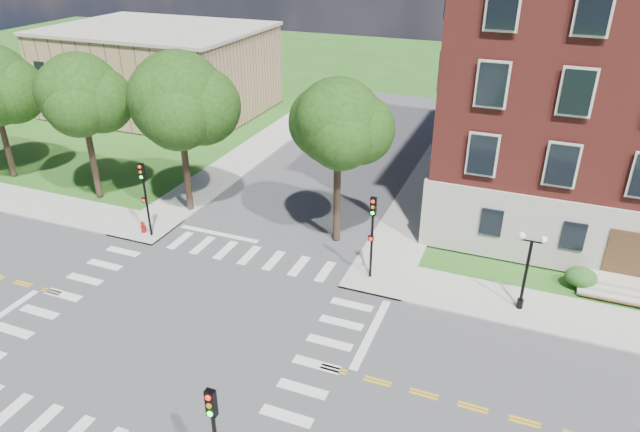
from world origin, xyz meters
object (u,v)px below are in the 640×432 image
at_px(fire_hydrant, 143,227).
at_px(traffic_signal_se, 214,432).
at_px(twin_lamp_west, 527,267).
at_px(traffic_signal_ne, 372,227).
at_px(traffic_signal_nw, 145,190).

bearing_deg(fire_hydrant, traffic_signal_se, -45.67).
bearing_deg(traffic_signal_se, twin_lamp_west, 60.37).
xyz_separation_m(traffic_signal_ne, twin_lamp_west, (7.86, 0.06, -0.66)).
xyz_separation_m(traffic_signal_ne, fire_hydrant, (-14.73, -0.40, -2.72)).
distance_m(traffic_signal_se, traffic_signal_nw, 19.60).
relative_size(traffic_signal_ne, fire_hydrant, 6.40).
height_order(twin_lamp_west, fire_hydrant, twin_lamp_west).
bearing_deg(traffic_signal_se, traffic_signal_nw, 133.24).
relative_size(traffic_signal_ne, traffic_signal_nw, 1.00).
bearing_deg(fire_hydrant, traffic_signal_nw, -13.40).
height_order(traffic_signal_se, twin_lamp_west, traffic_signal_se).
distance_m(traffic_signal_ne, twin_lamp_west, 7.89).
xyz_separation_m(traffic_signal_se, fire_hydrant, (-14.11, 14.44, -2.72)).
xyz_separation_m(twin_lamp_west, fire_hydrant, (-22.59, -0.47, -2.06)).
bearing_deg(traffic_signal_se, fire_hydrant, 134.33).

